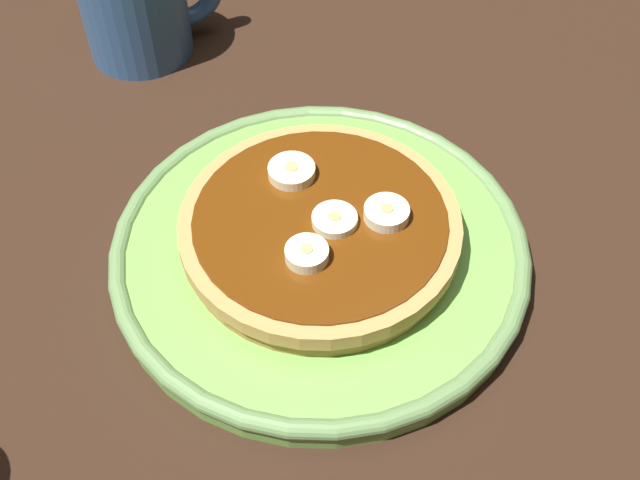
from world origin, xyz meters
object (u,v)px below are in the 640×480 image
(plate, at_px, (320,249))
(coffee_mug, at_px, (138,1))
(banana_slice_2, at_px, (307,254))
(banana_slice_1, at_px, (293,171))
(banana_slice_3, at_px, (386,214))
(banana_slice_0, at_px, (335,220))
(pancake_stack, at_px, (317,230))

(plate, xyz_separation_m, coffee_mug, (-0.03, 0.28, 0.04))
(banana_slice_2, bearing_deg, banana_slice_1, 71.34)
(banana_slice_1, bearing_deg, banana_slice_3, -58.95)
(banana_slice_1, relative_size, banana_slice_2, 1.18)
(banana_slice_2, bearing_deg, banana_slice_0, 32.90)
(plate, height_order, banana_slice_0, banana_slice_0)
(banana_slice_1, relative_size, coffee_mug, 0.26)
(banana_slice_3, bearing_deg, pancake_stack, 153.81)
(pancake_stack, height_order, coffee_mug, coffee_mug)
(banana_slice_0, height_order, banana_slice_2, banana_slice_2)
(pancake_stack, xyz_separation_m, banana_slice_1, (0.00, 0.04, 0.02))
(banana_slice_2, bearing_deg, plate, 50.04)
(pancake_stack, distance_m, banana_slice_1, 0.04)
(banana_slice_1, xyz_separation_m, banana_slice_3, (0.04, -0.06, 0.00))
(pancake_stack, relative_size, coffee_mug, 1.49)
(banana_slice_1, bearing_deg, banana_slice_0, -84.27)
(pancake_stack, xyz_separation_m, banana_slice_2, (-0.02, -0.03, 0.02))
(coffee_mug, bearing_deg, banana_slice_3, -77.15)
(pancake_stack, height_order, banana_slice_0, banana_slice_0)
(pancake_stack, distance_m, banana_slice_0, 0.02)
(plate, bearing_deg, banana_slice_1, 88.19)
(banana_slice_3, bearing_deg, coffee_mug, 102.85)
(banana_slice_0, bearing_deg, pancake_stack, 131.28)
(plate, distance_m, coffee_mug, 0.29)
(coffee_mug, bearing_deg, banana_slice_0, -82.76)
(coffee_mug, bearing_deg, pancake_stack, -84.11)
(plate, relative_size, banana_slice_2, 10.34)
(plate, height_order, pancake_stack, pancake_stack)
(plate, xyz_separation_m, pancake_stack, (-0.00, 0.00, 0.02))
(pancake_stack, height_order, banana_slice_2, banana_slice_2)
(pancake_stack, distance_m, coffee_mug, 0.28)
(pancake_stack, relative_size, banana_slice_2, 6.87)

